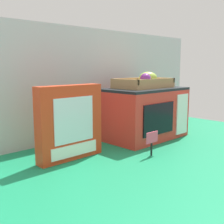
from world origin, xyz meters
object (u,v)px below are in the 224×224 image
(cookie_set_box, at_px, (70,123))
(price_sign, at_px, (152,140))
(food_groups_crate, at_px, (144,83))
(toy_microwave, at_px, (145,113))

(cookie_set_box, distance_m, price_sign, 0.34)
(food_groups_crate, relative_size, cookie_set_box, 1.00)
(cookie_set_box, bearing_deg, toy_microwave, 1.67)
(toy_microwave, bearing_deg, cookie_set_box, -178.33)
(food_groups_crate, height_order, cookie_set_box, food_groups_crate)
(toy_microwave, distance_m, food_groups_crate, 0.15)
(food_groups_crate, distance_m, price_sign, 0.38)
(toy_microwave, bearing_deg, price_sign, -134.65)
(food_groups_crate, distance_m, cookie_set_box, 0.49)
(toy_microwave, bearing_deg, food_groups_crate, 66.14)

